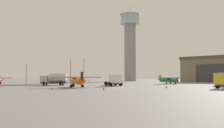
% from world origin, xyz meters
% --- Properties ---
extents(ground_plane, '(400.00, 400.00, 0.00)m').
position_xyz_m(ground_plane, '(0.00, 0.00, 0.00)').
color(ground_plane, slate).
extents(control_tower, '(10.33, 10.33, 37.90)m').
position_xyz_m(control_tower, '(7.77, 78.53, 19.89)').
color(control_tower, gray).
rests_on(control_tower, ground_plane).
extents(airplane_green, '(7.61, 7.45, 2.75)m').
position_xyz_m(airplane_green, '(15.17, 25.52, 1.28)').
color(airplane_green, '#287A42').
rests_on(airplane_green, ground_plane).
extents(airplane_orange, '(9.93, 7.90, 3.03)m').
position_xyz_m(airplane_orange, '(-8.36, 1.13, 1.41)').
color(airplane_orange, orange).
rests_on(airplane_orange, ground_plane).
extents(truck_flatbed_white, '(4.38, 7.45, 2.56)m').
position_xyz_m(truck_flatbed_white, '(-0.90, 9.70, 1.25)').
color(truck_flatbed_white, '#38383D').
rests_on(truck_flatbed_white, ground_plane).
extents(truck_fuel_tanker_silver, '(6.47, 3.50, 3.02)m').
position_xyz_m(truck_fuel_tanker_silver, '(-15.43, 13.41, 1.65)').
color(truck_fuel_tanker_silver, '#38383D').
rests_on(truck_fuel_tanker_silver, ground_plane).
extents(light_post_west, '(0.44, 0.44, 9.68)m').
position_xyz_m(light_post_west, '(-12.21, 48.57, 5.69)').
color(light_post_west, '#38383D').
rests_on(light_post_west, ground_plane).
extents(light_post_east, '(0.44, 0.44, 8.79)m').
position_xyz_m(light_post_east, '(-17.47, 49.52, 5.23)').
color(light_post_east, '#38383D').
rests_on(light_post_east, ground_plane).
extents(light_post_north, '(0.44, 0.44, 7.58)m').
position_xyz_m(light_post_north, '(-34.88, 50.06, 4.59)').
color(light_post_north, '#38383D').
rests_on(light_post_north, ground_plane).
extents(traffic_cone_near_left, '(0.36, 0.36, 0.60)m').
position_xyz_m(traffic_cone_near_left, '(-2.77, -7.62, 0.29)').
color(traffic_cone_near_left, black).
rests_on(traffic_cone_near_left, ground_plane).
extents(traffic_cone_near_right, '(0.36, 0.36, 0.67)m').
position_xyz_m(traffic_cone_near_right, '(8.74, -1.57, 0.33)').
color(traffic_cone_near_right, black).
rests_on(traffic_cone_near_right, ground_plane).
extents(traffic_cone_mid_apron, '(0.36, 0.36, 0.55)m').
position_xyz_m(traffic_cone_mid_apron, '(-11.34, -6.92, 0.27)').
color(traffic_cone_mid_apron, black).
rests_on(traffic_cone_mid_apron, ground_plane).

